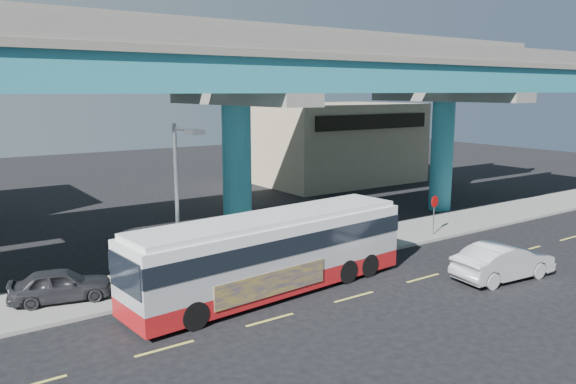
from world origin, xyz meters
TOP-DOWN VIEW (x-y plane):
  - ground at (0.00, 0.00)m, footprint 120.00×120.00m
  - sidewalk at (0.00, 5.50)m, footprint 70.00×4.00m
  - lane_markings at (-0.00, -0.30)m, footprint 58.00×0.12m
  - viaduct at (-0.00, 9.11)m, footprint 52.00×12.40m
  - building_beige at (18.00, 22.98)m, footprint 14.00×10.23m
  - transit_bus at (-2.35, 2.05)m, footprint 12.67×3.78m
  - sedan at (6.76, -2.35)m, footprint 2.71×5.20m
  - parked_car at (-9.77, 5.53)m, footprint 3.21×4.42m
  - street_lamp at (-5.56, 3.47)m, footprint 0.50×2.25m
  - stop_sign at (9.81, 4.18)m, footprint 0.67×0.12m

SIDE VIEW (x-z plane):
  - ground at x=0.00m, z-range 0.00..0.00m
  - lane_markings at x=0.00m, z-range 0.00..0.01m
  - sidewalk at x=0.00m, z-range 0.00..0.15m
  - parked_car at x=-9.77m, z-range 0.15..1.42m
  - sedan at x=6.76m, z-range 0.00..1.60m
  - stop_sign at x=9.81m, z-range 0.62..2.85m
  - transit_bus at x=-2.35m, z-range 0.15..3.36m
  - building_beige at x=18.00m, z-range 0.01..7.01m
  - street_lamp at x=-5.56m, z-range 1.22..7.95m
  - viaduct at x=0.00m, z-range 3.29..14.99m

